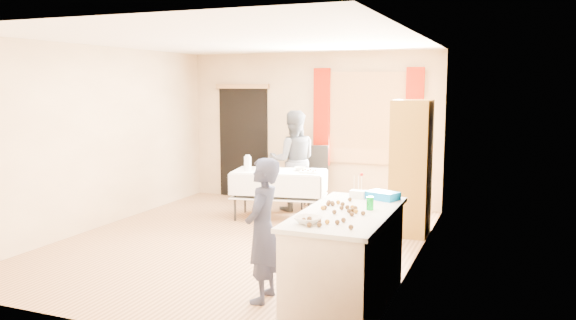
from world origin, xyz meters
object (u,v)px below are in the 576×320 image
at_px(party_table, 279,190).
at_px(chair, 314,189).
at_px(counter, 347,259).
at_px(girl, 263,230).
at_px(woman, 293,161).
at_px(cabinet, 411,168).

distance_m(party_table, chair, 0.99).
xyz_separation_m(counter, party_table, (-1.92, 2.96, -0.01)).
bearing_deg(girl, party_table, -165.28).
relative_size(counter, party_table, 1.10).
distance_m(counter, woman, 4.10).
distance_m(counter, party_table, 3.52).
height_order(chair, woman, woman).
xyz_separation_m(cabinet, party_table, (-2.02, 0.15, -0.48)).
height_order(counter, woman, woman).
xyz_separation_m(cabinet, woman, (-2.04, 0.79, -0.11)).
xyz_separation_m(party_table, woman, (-0.02, 0.64, 0.37)).
xyz_separation_m(party_table, girl, (1.14, -3.10, 0.24)).
relative_size(cabinet, party_table, 1.22).
distance_m(chair, woman, 0.65).
distance_m(cabinet, party_table, 2.08).
relative_size(cabinet, counter, 1.11).
height_order(cabinet, woman, cabinet).
bearing_deg(party_table, chair, 65.36).
height_order(girl, woman, woman).
xyz_separation_m(party_table, chair, (0.24, 0.95, -0.14)).
height_order(party_table, chair, chair).
xyz_separation_m(counter, girl, (-0.78, -0.14, 0.24)).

